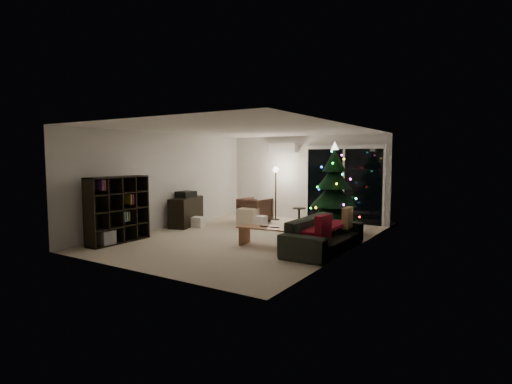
# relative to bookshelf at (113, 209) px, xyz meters

# --- Properties ---
(room) EXTENTS (6.50, 7.51, 2.60)m
(room) POSITION_rel_bookshelf_xyz_m (2.71, 3.42, 0.29)
(room) COLOR beige
(room) RESTS_ON ground
(bookshelf) EXTENTS (0.55, 1.49, 1.45)m
(bookshelf) POSITION_rel_bookshelf_xyz_m (0.00, 0.00, 0.00)
(bookshelf) COLOR black
(bookshelf) RESTS_ON floor
(media_cabinet) EXTENTS (0.80, 1.33, 0.78)m
(media_cabinet) POSITION_rel_bookshelf_xyz_m (0.00, 2.39, -0.34)
(media_cabinet) COLOR black
(media_cabinet) RESTS_ON floor
(stereo) EXTENTS (0.40, 0.47, 0.17)m
(stereo) POSITION_rel_bookshelf_xyz_m (0.00, 2.39, 0.14)
(stereo) COLOR black
(stereo) RESTS_ON media_cabinet
(armchair) EXTENTS (0.84, 0.86, 0.72)m
(armchair) POSITION_rel_bookshelf_xyz_m (1.30, 3.85, -0.37)
(armchair) COLOR brown
(armchair) RESTS_ON floor
(ottoman) EXTENTS (0.60, 0.60, 0.47)m
(ottoman) POSITION_rel_bookshelf_xyz_m (1.39, 3.38, -0.49)
(ottoman) COLOR beige
(ottoman) RESTS_ON floor
(cardboard_box_a) EXTENTS (0.43, 0.36, 0.27)m
(cardboard_box_a) POSITION_rel_bookshelf_xyz_m (0.37, 2.40, -0.59)
(cardboard_box_a) COLOR white
(cardboard_box_a) RESTS_ON floor
(cardboard_box_b) EXTENTS (0.42, 0.32, 0.29)m
(cardboard_box_b) POSITION_rel_bookshelf_xyz_m (1.74, 3.32, -0.58)
(cardboard_box_b) COLOR white
(cardboard_box_b) RESTS_ON floor
(side_table) EXTENTS (0.46, 0.46, 0.46)m
(side_table) POSITION_rel_bookshelf_xyz_m (2.48, 4.28, -0.50)
(side_table) COLOR black
(side_table) RESTS_ON floor
(floor_lamp) EXTENTS (0.24, 0.24, 1.52)m
(floor_lamp) POSITION_rel_bookshelf_xyz_m (1.55, 4.60, 0.03)
(floor_lamp) COLOR black
(floor_lamp) RESTS_ON floor
(sofa) EXTENTS (0.91, 2.28, 0.66)m
(sofa) POSITION_rel_bookshelf_xyz_m (4.30, 1.69, -0.39)
(sofa) COLOR black
(sofa) RESTS_ON floor
(sofa_throw) EXTENTS (0.71, 1.64, 0.05)m
(sofa_throw) POSITION_rel_bookshelf_xyz_m (4.20, 1.69, -0.25)
(sofa_throw) COLOR #68070E
(sofa_throw) RESTS_ON sofa
(cushion_a) EXTENTS (0.17, 0.45, 0.44)m
(cushion_a) POSITION_rel_bookshelf_xyz_m (4.55, 2.34, -0.13)
(cushion_a) COLOR olive
(cushion_a) RESTS_ON sofa
(cushion_b) EXTENTS (0.16, 0.45, 0.44)m
(cushion_b) POSITION_rel_bookshelf_xyz_m (4.55, 1.04, -0.13)
(cushion_b) COLOR #68070E
(cushion_b) RESTS_ON sofa
(coffee_table) EXTENTS (1.37, 0.60, 0.42)m
(coffee_table) POSITION_rel_bookshelf_xyz_m (3.24, 1.35, -0.52)
(coffee_table) COLOR #9F5736
(coffee_table) RESTS_ON floor
(remote_a) EXTENTS (0.17, 0.05, 0.02)m
(remote_a) POSITION_rel_bookshelf_xyz_m (3.09, 1.35, -0.29)
(remote_a) COLOR black
(remote_a) RESTS_ON coffee_table
(remote_b) EXTENTS (0.16, 0.09, 0.02)m
(remote_b) POSITION_rel_bookshelf_xyz_m (3.34, 1.40, -0.29)
(remote_b) COLOR slate
(remote_b) RESTS_ON coffee_table
(christmas_tree) EXTENTS (1.84, 1.84, 2.24)m
(christmas_tree) POSITION_rel_bookshelf_xyz_m (3.79, 3.51, 0.39)
(christmas_tree) COLOR black
(christmas_tree) RESTS_ON floor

